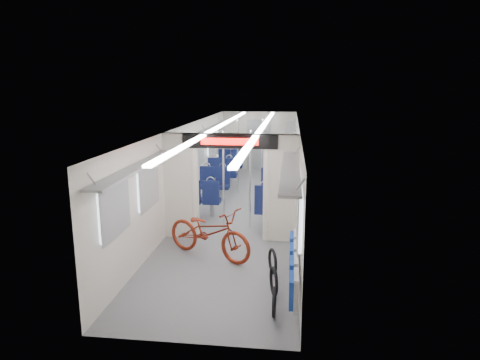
{
  "coord_description": "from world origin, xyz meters",
  "views": [
    {
      "loc": [
        1.26,
        -10.85,
        3.27
      ],
      "look_at": [
        0.15,
        -1.53,
        1.21
      ],
      "focal_mm": 32.0,
      "sensor_mm": 36.0,
      "label": 1
    }
  ],
  "objects_px": {
    "flip_bench": "(294,266)",
    "seat_bay_far_left": "(227,166)",
    "bicycle": "(209,232)",
    "stanchion_far_left": "(238,157)",
    "bike_hoop_c": "(273,262)",
    "seat_bay_near_right": "(277,194)",
    "seat_bay_near_left": "(209,189)",
    "seat_bay_far_right": "(280,169)",
    "stanchion_near_left": "(224,181)",
    "stanchion_near_right": "(250,180)",
    "bike_hoop_a": "(274,304)",
    "stanchion_far_right": "(262,157)",
    "bike_hoop_b": "(274,283)"
  },
  "relations": [
    {
      "from": "flip_bench",
      "to": "seat_bay_far_left",
      "type": "bearing_deg",
      "value": 105.38
    },
    {
      "from": "flip_bench",
      "to": "seat_bay_near_left",
      "type": "distance_m",
      "value": 5.51
    },
    {
      "from": "bicycle",
      "to": "seat_bay_near_right",
      "type": "relative_size",
      "value": 0.85
    },
    {
      "from": "bike_hoop_c",
      "to": "seat_bay_near_right",
      "type": "height_order",
      "value": "seat_bay_near_right"
    },
    {
      "from": "bike_hoop_c",
      "to": "seat_bay_near_right",
      "type": "xyz_separation_m",
      "value": [
        -0.06,
        3.52,
        0.36
      ]
    },
    {
      "from": "flip_bench",
      "to": "seat_bay_far_right",
      "type": "distance_m",
      "value": 8.03
    },
    {
      "from": "bike_hoop_c",
      "to": "stanchion_near_right",
      "type": "bearing_deg",
      "value": 104.61
    },
    {
      "from": "bike_hoop_a",
      "to": "stanchion_far_right",
      "type": "height_order",
      "value": "stanchion_far_right"
    },
    {
      "from": "stanchion_far_left",
      "to": "stanchion_far_right",
      "type": "height_order",
      "value": "same"
    },
    {
      "from": "bike_hoop_c",
      "to": "bike_hoop_b",
      "type": "bearing_deg",
      "value": -86.21
    },
    {
      "from": "stanchion_near_right",
      "to": "stanchion_near_left",
      "type": "bearing_deg",
      "value": -160.86
    },
    {
      "from": "bike_hoop_a",
      "to": "bike_hoop_c",
      "type": "bearing_deg",
      "value": 93.48
    },
    {
      "from": "seat_bay_far_right",
      "to": "stanchion_near_right",
      "type": "relative_size",
      "value": 0.95
    },
    {
      "from": "bicycle",
      "to": "stanchion_far_left",
      "type": "bearing_deg",
      "value": 27.71
    },
    {
      "from": "bicycle",
      "to": "stanchion_far_right",
      "type": "bearing_deg",
      "value": 19.46
    },
    {
      "from": "seat_bay_near_right",
      "to": "seat_bay_far_right",
      "type": "relative_size",
      "value": 1.04
    },
    {
      "from": "stanchion_near_left",
      "to": "stanchion_near_right",
      "type": "xyz_separation_m",
      "value": [
        0.59,
        0.2,
        0.0
      ]
    },
    {
      "from": "seat_bay_near_left",
      "to": "seat_bay_far_left",
      "type": "distance_m",
      "value": 3.31
    },
    {
      "from": "seat_bay_near_right",
      "to": "stanchion_far_left",
      "type": "relative_size",
      "value": 0.99
    },
    {
      "from": "flip_bench",
      "to": "seat_bay_far_right",
      "type": "height_order",
      "value": "seat_bay_far_right"
    },
    {
      "from": "seat_bay_far_left",
      "to": "bicycle",
      "type": "bearing_deg",
      "value": -84.36
    },
    {
      "from": "seat_bay_far_left",
      "to": "stanchion_far_right",
      "type": "distance_m",
      "value": 2.17
    },
    {
      "from": "seat_bay_near_right",
      "to": "stanchion_near_right",
      "type": "relative_size",
      "value": 0.99
    },
    {
      "from": "bike_hoop_b",
      "to": "stanchion_near_right",
      "type": "relative_size",
      "value": 0.21
    },
    {
      "from": "bike_hoop_c",
      "to": "stanchion_near_right",
      "type": "xyz_separation_m",
      "value": [
        -0.65,
        2.48,
        0.94
      ]
    },
    {
      "from": "seat_bay_far_right",
      "to": "stanchion_far_right",
      "type": "height_order",
      "value": "stanchion_far_right"
    },
    {
      "from": "seat_bay_far_left",
      "to": "stanchion_far_left",
      "type": "xyz_separation_m",
      "value": [
        0.59,
        -1.66,
        0.6
      ]
    },
    {
      "from": "bicycle",
      "to": "seat_bay_near_left",
      "type": "relative_size",
      "value": 0.96
    },
    {
      "from": "seat_bay_near_right",
      "to": "bicycle",
      "type": "bearing_deg",
      "value": -112.58
    },
    {
      "from": "flip_bench",
      "to": "seat_bay_far_left",
      "type": "height_order",
      "value": "seat_bay_far_left"
    },
    {
      "from": "seat_bay_near_left",
      "to": "stanchion_near_left",
      "type": "bearing_deg",
      "value": -68.67
    },
    {
      "from": "bike_hoop_c",
      "to": "stanchion_near_right",
      "type": "height_order",
      "value": "stanchion_near_right"
    },
    {
      "from": "seat_bay_near_left",
      "to": "seat_bay_near_right",
      "type": "xyz_separation_m",
      "value": [
        1.87,
        -0.54,
        0.04
      ]
    },
    {
      "from": "seat_bay_near_left",
      "to": "bicycle",
      "type": "bearing_deg",
      "value": -79.03
    },
    {
      "from": "bike_hoop_a",
      "to": "stanchion_near_left",
      "type": "height_order",
      "value": "stanchion_near_left"
    },
    {
      "from": "stanchion_near_right",
      "to": "stanchion_far_left",
      "type": "height_order",
      "value": "same"
    },
    {
      "from": "stanchion_near_left",
      "to": "stanchion_near_right",
      "type": "distance_m",
      "value": 0.62
    },
    {
      "from": "bike_hoop_b",
      "to": "bike_hoop_c",
      "type": "relative_size",
      "value": 1.03
    },
    {
      "from": "bicycle",
      "to": "seat_bay_near_left",
      "type": "distance_m",
      "value": 3.5
    },
    {
      "from": "bicycle",
      "to": "stanchion_near_right",
      "type": "bearing_deg",
      "value": 8.56
    },
    {
      "from": "bike_hoop_a",
      "to": "stanchion_far_right",
      "type": "bearing_deg",
      "value": 95.38
    },
    {
      "from": "bike_hoop_b",
      "to": "bike_hoop_c",
      "type": "height_order",
      "value": "bike_hoop_b"
    },
    {
      "from": "seat_bay_near_right",
      "to": "stanchion_far_left",
      "type": "xyz_separation_m",
      "value": [
        -1.28,
        2.2,
        0.58
      ]
    },
    {
      "from": "seat_bay_far_right",
      "to": "stanchion_far_right",
      "type": "distance_m",
      "value": 1.52
    },
    {
      "from": "stanchion_near_left",
      "to": "stanchion_far_left",
      "type": "height_order",
      "value": "same"
    },
    {
      "from": "bike_hoop_a",
      "to": "bike_hoop_c",
      "type": "distance_m",
      "value": 1.46
    },
    {
      "from": "flip_bench",
      "to": "bike_hoop_c",
      "type": "relative_size",
      "value": 4.49
    },
    {
      "from": "seat_bay_far_right",
      "to": "stanchion_near_left",
      "type": "bearing_deg",
      "value": -103.79
    },
    {
      "from": "seat_bay_far_right",
      "to": "stanchion_near_left",
      "type": "height_order",
      "value": "stanchion_near_left"
    },
    {
      "from": "bike_hoop_b",
      "to": "bike_hoop_c",
      "type": "distance_m",
      "value": 0.82
    }
  ]
}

